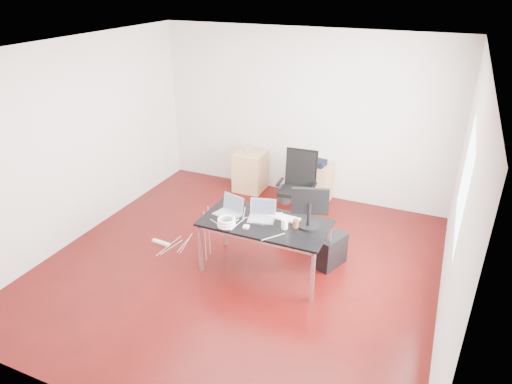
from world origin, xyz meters
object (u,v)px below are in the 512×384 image
at_px(filing_cabinet_left, 250,171).
at_px(filing_cabinet_right, 315,183).
at_px(office_chair, 298,183).
at_px(pc_tower, 332,251).
at_px(desk, 265,226).

relative_size(filing_cabinet_left, filing_cabinet_right, 1.00).
bearing_deg(filing_cabinet_right, filing_cabinet_left, 180.00).
height_order(office_chair, pc_tower, office_chair).
relative_size(filing_cabinet_left, pc_tower, 1.56).
xyz_separation_m(filing_cabinet_right, pc_tower, (0.76, -1.73, -0.13)).
distance_m(office_chair, filing_cabinet_right, 0.71).
height_order(filing_cabinet_left, filing_cabinet_right, same).
bearing_deg(filing_cabinet_left, office_chair, -30.46).
bearing_deg(office_chair, pc_tower, -55.35).
xyz_separation_m(desk, office_chair, (-0.08, 1.54, -0.07)).
height_order(filing_cabinet_left, pc_tower, filing_cabinet_left).
bearing_deg(pc_tower, desk, -127.82).
distance_m(filing_cabinet_left, filing_cabinet_right, 1.20).
bearing_deg(filing_cabinet_right, office_chair, -97.87).
relative_size(office_chair, filing_cabinet_left, 1.54).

